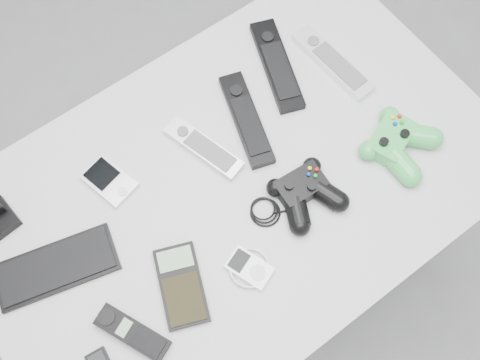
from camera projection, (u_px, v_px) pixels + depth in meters
floor at (207, 268)px, 1.95m from camera, size 3.50×3.50×0.00m
desk at (237, 194)px, 1.29m from camera, size 1.17×0.75×0.78m
pda_keyboard at (56, 267)px, 1.15m from camera, size 0.27×0.16×0.02m
pda at (109, 181)px, 1.22m from camera, size 0.10×0.13×0.02m
remote_silver_a at (203, 147)px, 1.25m from camera, size 0.10×0.20×0.02m
remote_black_a at (246, 119)px, 1.27m from camera, size 0.13×0.25×0.02m
remote_black_b at (277, 65)px, 1.33m from camera, size 0.15×0.26×0.02m
remote_silver_b at (333, 62)px, 1.33m from camera, size 0.07×0.23×0.02m
cordless_handset at (132, 333)px, 1.09m from camera, size 0.11×0.16×0.02m
calculator at (181, 285)px, 1.13m from camera, size 0.14×0.19×0.02m
mp3_player at (249, 268)px, 1.15m from camera, size 0.11×0.12×0.02m
controller_black at (305, 191)px, 1.19m from camera, size 0.26×0.17×0.05m
controller_green at (397, 142)px, 1.24m from camera, size 0.21×0.21×0.05m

